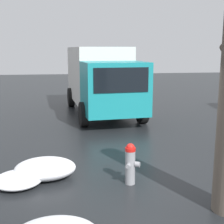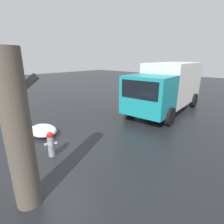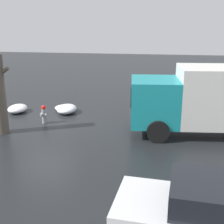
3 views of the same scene
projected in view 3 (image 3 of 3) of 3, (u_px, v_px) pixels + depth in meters
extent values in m
plane|color=black|center=(44.00, 123.00, 14.60)|extent=(60.00, 60.00, 0.00)
cylinder|color=gray|center=(44.00, 116.00, 14.50)|extent=(0.21, 0.21, 0.71)
cylinder|color=red|center=(43.00, 108.00, 14.39)|extent=(0.22, 0.22, 0.07)
sphere|color=red|center=(43.00, 107.00, 14.38)|extent=(0.18, 0.18, 0.18)
cylinder|color=gray|center=(41.00, 115.00, 14.35)|extent=(0.15, 0.14, 0.11)
cylinder|color=gray|center=(46.00, 115.00, 14.39)|extent=(0.13, 0.13, 0.09)
cylinder|color=gray|center=(42.00, 114.00, 14.56)|extent=(0.13, 0.13, 0.09)
cylinder|color=brown|center=(2.00, 72.00, 12.63)|extent=(0.61, 0.15, 0.49)
cube|color=teal|center=(154.00, 101.00, 13.03)|extent=(2.13, 2.38, 1.87)
cube|color=black|center=(131.00, 92.00, 12.98)|extent=(0.19, 1.86, 0.82)
cylinder|color=black|center=(158.00, 131.00, 12.24)|extent=(0.92, 0.36, 0.90)
cylinder|color=black|center=(154.00, 115.00, 14.36)|extent=(0.92, 0.36, 0.90)
cube|color=silver|center=(203.00, 218.00, 6.69)|extent=(3.96, 2.11, 0.60)
cube|color=black|center=(215.00, 195.00, 6.48)|extent=(1.96, 1.72, 0.57)
cylinder|color=black|center=(148.00, 200.00, 7.90)|extent=(0.62, 0.25, 0.60)
ellipsoid|color=white|center=(18.00, 109.00, 16.24)|extent=(0.94, 1.25, 0.40)
ellipsoid|color=white|center=(64.00, 108.00, 16.69)|extent=(1.00, 0.99, 0.25)
ellipsoid|color=white|center=(67.00, 109.00, 16.12)|extent=(1.00, 1.32, 0.43)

